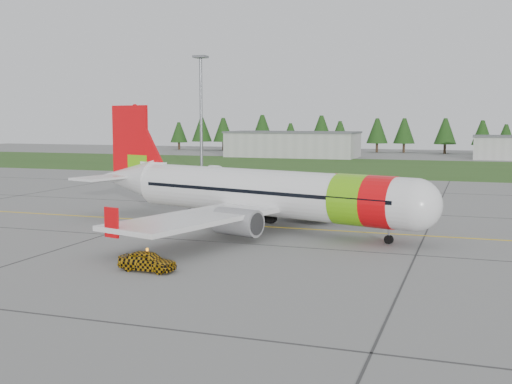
% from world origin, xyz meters
% --- Properties ---
extents(ground, '(320.00, 320.00, 0.00)m').
position_xyz_m(ground, '(0.00, 0.00, 0.00)').
color(ground, gray).
rests_on(ground, ground).
extents(aircraft, '(35.02, 33.06, 10.86)m').
position_xyz_m(aircraft, '(-4.01, 7.04, 3.13)').
color(aircraft, white).
rests_on(aircraft, ground).
extents(follow_me_car, '(1.35, 1.57, 3.75)m').
position_xyz_m(follow_me_car, '(-5.56, -10.26, 1.88)').
color(follow_me_car, '#D3950B').
rests_on(follow_me_car, ground).
extents(service_van, '(1.94, 1.89, 4.41)m').
position_xyz_m(service_van, '(-29.64, 57.32, 2.21)').
color(service_van, white).
rests_on(service_van, ground).
extents(grass_strip, '(320.00, 50.00, 0.03)m').
position_xyz_m(grass_strip, '(0.00, 82.00, 0.01)').
color(grass_strip, '#30561E').
rests_on(grass_strip, ground).
extents(taxi_guideline, '(120.00, 0.25, 0.02)m').
position_xyz_m(taxi_guideline, '(0.00, 8.00, 0.01)').
color(taxi_guideline, gold).
rests_on(taxi_guideline, ground).
extents(hangar_west, '(32.00, 14.00, 6.00)m').
position_xyz_m(hangar_west, '(-30.00, 110.00, 3.00)').
color(hangar_west, '#A8A8A3').
rests_on(hangar_west, ground).
extents(floodlight_mast, '(0.50, 0.50, 20.00)m').
position_xyz_m(floodlight_mast, '(-32.00, 58.00, 10.00)').
color(floodlight_mast, slate).
rests_on(floodlight_mast, ground).
extents(treeline, '(160.00, 8.00, 10.00)m').
position_xyz_m(treeline, '(0.00, 138.00, 5.00)').
color(treeline, '#1C3F14').
rests_on(treeline, ground).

